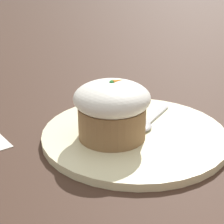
# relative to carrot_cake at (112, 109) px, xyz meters

# --- Properties ---
(ground_plane) EXTENTS (4.00, 4.00, 0.00)m
(ground_plane) POSITION_rel_carrot_cake_xyz_m (0.03, -0.01, -0.05)
(ground_plane) COLOR #3D281E
(dessert_plate) EXTENTS (0.27, 0.27, 0.01)m
(dessert_plate) POSITION_rel_carrot_cake_xyz_m (0.03, -0.01, -0.05)
(dessert_plate) COLOR beige
(dessert_plate) RESTS_ON ground_plane
(carrot_cake) EXTENTS (0.11, 0.11, 0.08)m
(carrot_cake) POSITION_rel_carrot_cake_xyz_m (0.00, 0.00, 0.00)
(carrot_cake) COLOR olive
(carrot_cake) RESTS_ON dessert_plate
(spoon) EXTENTS (0.11, 0.05, 0.01)m
(spoon) POSITION_rel_carrot_cake_xyz_m (0.06, -0.01, -0.04)
(spoon) COLOR #B7B7BC
(spoon) RESTS_ON dessert_plate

